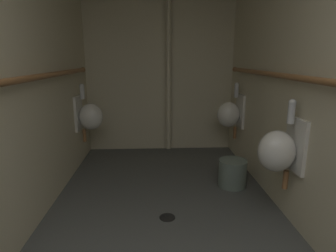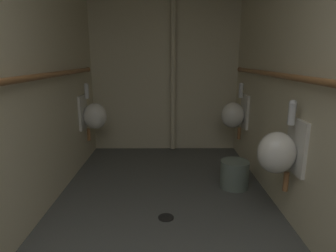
{
  "view_description": "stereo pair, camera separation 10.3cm",
  "coord_description": "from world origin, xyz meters",
  "px_view_note": "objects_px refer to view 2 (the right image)",
  "views": [
    {
      "loc": [
        -0.08,
        -0.09,
        1.37
      ],
      "look_at": [
        0.04,
        2.39,
        0.76
      ],
      "focal_mm": 29.82,
      "sensor_mm": 36.0,
      "label": 1
    },
    {
      "loc": [
        0.02,
        -0.09,
        1.37
      ],
      "look_at": [
        0.04,
        2.39,
        0.76
      ],
      "focal_mm": 29.82,
      "sensor_mm": 36.0,
      "label": 2
    }
  ],
  "objects_px": {
    "urinal_right_mid": "(279,151)",
    "floor_drain": "(166,217)",
    "urinal_left_mid": "(93,115)",
    "waste_bin": "(234,174)",
    "standpipe_back_wall": "(173,66)",
    "urinal_right_far": "(234,114)"
  },
  "relations": [
    {
      "from": "urinal_right_mid",
      "to": "standpipe_back_wall",
      "type": "xyz_separation_m",
      "value": [
        -0.8,
        1.96,
        0.62
      ]
    },
    {
      "from": "urinal_left_mid",
      "to": "urinal_right_mid",
      "type": "distance_m",
      "value": 2.35
    },
    {
      "from": "urinal_right_far",
      "to": "urinal_left_mid",
      "type": "bearing_deg",
      "value": -178.38
    },
    {
      "from": "urinal_right_mid",
      "to": "standpipe_back_wall",
      "type": "relative_size",
      "value": 0.31
    },
    {
      "from": "urinal_left_mid",
      "to": "urinal_right_far",
      "type": "height_order",
      "value": "same"
    },
    {
      "from": "urinal_left_mid",
      "to": "waste_bin",
      "type": "relative_size",
      "value": 2.5
    },
    {
      "from": "urinal_left_mid",
      "to": "floor_drain",
      "type": "height_order",
      "value": "urinal_left_mid"
    },
    {
      "from": "urinal_right_mid",
      "to": "urinal_right_far",
      "type": "relative_size",
      "value": 1.0
    },
    {
      "from": "urinal_right_far",
      "to": "standpipe_back_wall",
      "type": "height_order",
      "value": "standpipe_back_wall"
    },
    {
      "from": "standpipe_back_wall",
      "to": "waste_bin",
      "type": "bearing_deg",
      "value": -63.24
    },
    {
      "from": "urinal_right_mid",
      "to": "floor_drain",
      "type": "height_order",
      "value": "urinal_right_mid"
    },
    {
      "from": "standpipe_back_wall",
      "to": "floor_drain",
      "type": "bearing_deg",
      "value": -93.12
    },
    {
      "from": "urinal_right_mid",
      "to": "standpipe_back_wall",
      "type": "distance_m",
      "value": 2.21
    },
    {
      "from": "urinal_left_mid",
      "to": "waste_bin",
      "type": "bearing_deg",
      "value": -24.3
    },
    {
      "from": "urinal_right_mid",
      "to": "floor_drain",
      "type": "relative_size",
      "value": 5.39
    },
    {
      "from": "urinal_left_mid",
      "to": "waste_bin",
      "type": "distance_m",
      "value": 1.91
    },
    {
      "from": "urinal_right_mid",
      "to": "standpipe_back_wall",
      "type": "bearing_deg",
      "value": 112.29
    },
    {
      "from": "urinal_left_mid",
      "to": "urinal_right_far",
      "type": "distance_m",
      "value": 1.85
    },
    {
      "from": "urinal_right_mid",
      "to": "urinal_left_mid",
      "type": "bearing_deg",
      "value": 141.81
    },
    {
      "from": "urinal_left_mid",
      "to": "floor_drain",
      "type": "distance_m",
      "value": 1.78
    },
    {
      "from": "urinal_left_mid",
      "to": "waste_bin",
      "type": "xyz_separation_m",
      "value": [
        1.68,
        -0.76,
        -0.5
      ]
    },
    {
      "from": "standpipe_back_wall",
      "to": "waste_bin",
      "type": "relative_size",
      "value": 8.2
    }
  ]
}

